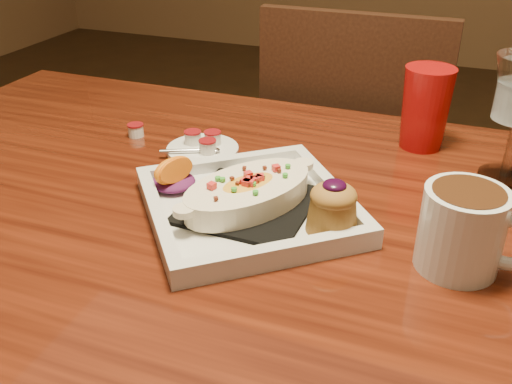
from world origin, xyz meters
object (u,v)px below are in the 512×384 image
(chair_far, at_px, (353,177))
(coffee_mug, at_px, (465,227))
(saucer, at_px, (202,147))
(red_tumbler, at_px, (425,108))
(table, at_px, (268,275))
(plate, at_px, (256,200))

(chair_far, bearing_deg, coffee_mug, 111.04)
(saucer, bearing_deg, red_tumbler, 24.77)
(coffee_mug, xyz_separation_m, saucer, (-0.43, 0.18, -0.05))
(table, distance_m, saucer, 0.26)
(table, height_order, saucer, saucer)
(chair_far, bearing_deg, plate, 88.21)
(table, xyz_separation_m, plate, (-0.02, -0.00, 0.12))
(chair_far, xyz_separation_m, coffee_mug, (0.25, -0.65, 0.30))
(coffee_mug, bearing_deg, saucer, 165.53)
(table, xyz_separation_m, saucer, (-0.18, 0.16, 0.11))
(plate, distance_m, coffee_mug, 0.27)
(saucer, relative_size, red_tumbler, 0.88)
(table, bearing_deg, plate, -178.36)
(chair_far, bearing_deg, table, 90.00)
(chair_far, relative_size, red_tumbler, 6.62)
(plate, bearing_deg, saucer, 95.32)
(chair_far, height_order, plate, chair_far)
(table, relative_size, plate, 3.95)
(plate, bearing_deg, table, -37.57)
(chair_far, relative_size, plate, 2.45)
(table, bearing_deg, chair_far, 90.00)
(saucer, xyz_separation_m, red_tumbler, (0.35, 0.16, 0.06))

